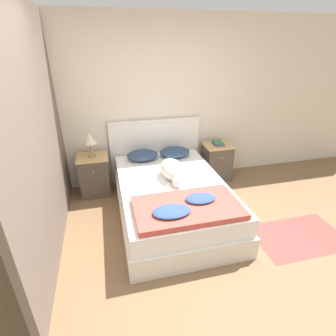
% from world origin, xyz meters
% --- Properties ---
extents(ground_plane, '(16.00, 16.00, 0.00)m').
position_xyz_m(ground_plane, '(0.00, 0.00, 0.00)').
color(ground_plane, brown).
extents(wall_back, '(9.00, 0.06, 2.55)m').
position_xyz_m(wall_back, '(0.00, 2.13, 1.27)').
color(wall_back, beige).
rests_on(wall_back, ground_plane).
extents(wall_side_left, '(0.06, 3.10, 2.55)m').
position_xyz_m(wall_side_left, '(-1.35, 1.05, 1.27)').
color(wall_side_left, '#706056').
rests_on(wall_side_left, ground_plane).
extents(bed, '(1.39, 2.07, 0.51)m').
position_xyz_m(bed, '(0.08, 1.00, 0.25)').
color(bed, silver).
rests_on(bed, ground_plane).
extents(headboard, '(1.47, 0.06, 1.05)m').
position_xyz_m(headboard, '(0.08, 2.06, 0.55)').
color(headboard, silver).
rests_on(headboard, ground_plane).
extents(nightstand_left, '(0.45, 0.41, 0.63)m').
position_xyz_m(nightstand_left, '(-0.92, 1.83, 0.32)').
color(nightstand_left, '#4C4238').
rests_on(nightstand_left, ground_plane).
extents(nightstand_right, '(0.45, 0.41, 0.63)m').
position_xyz_m(nightstand_right, '(1.08, 1.83, 0.32)').
color(nightstand_right, '#4C4238').
rests_on(nightstand_right, ground_plane).
extents(pillow_left, '(0.48, 0.37, 0.14)m').
position_xyz_m(pillow_left, '(-0.18, 1.80, 0.58)').
color(pillow_left, navy).
rests_on(pillow_left, bed).
extents(pillow_right, '(0.48, 0.37, 0.14)m').
position_xyz_m(pillow_right, '(0.34, 1.80, 0.58)').
color(pillow_right, navy).
rests_on(pillow_right, bed).
extents(quilt, '(1.15, 0.66, 0.12)m').
position_xyz_m(quilt, '(0.07, 0.34, 0.55)').
color(quilt, '#BC4C42').
rests_on(quilt, bed).
extents(dog, '(0.28, 0.69, 0.24)m').
position_xyz_m(dog, '(0.12, 1.11, 0.62)').
color(dog, silver).
rests_on(dog, bed).
extents(book_stack, '(0.16, 0.20, 0.04)m').
position_xyz_m(book_stack, '(1.08, 1.82, 0.65)').
color(book_stack, '#703D7F').
rests_on(book_stack, nightstand_right).
extents(table_lamp, '(0.19, 0.19, 0.36)m').
position_xyz_m(table_lamp, '(-0.92, 1.81, 0.90)').
color(table_lamp, '#9E7A4C').
rests_on(table_lamp, nightstand_left).
extents(rug, '(1.09, 0.69, 0.00)m').
position_xyz_m(rug, '(1.48, 0.17, 0.00)').
color(rug, '#93423D').
rests_on(rug, ground_plane).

